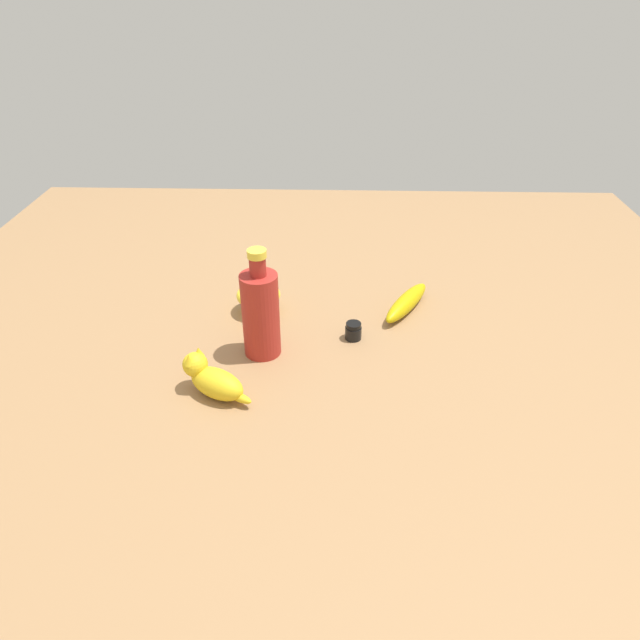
% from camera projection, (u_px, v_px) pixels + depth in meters
% --- Properties ---
extents(ground, '(2.00, 2.00, 0.00)m').
position_uv_depth(ground, '(320.00, 356.00, 1.20)').
color(ground, '#936D47').
extents(cat_figurine, '(0.11, 0.14, 0.09)m').
position_uv_depth(cat_figurine, '(212.00, 379.00, 1.08)').
color(cat_figurine, yellow).
rests_on(cat_figurine, ground).
extents(nail_polish_jar, '(0.04, 0.04, 0.04)m').
position_uv_depth(nail_polish_jar, '(353.00, 331.00, 1.25)').
color(nail_polish_jar, black).
rests_on(nail_polish_jar, ground).
extents(bottle_tall, '(0.08, 0.08, 0.24)m').
position_uv_depth(bottle_tall, '(261.00, 312.00, 1.16)').
color(bottle_tall, '#A22720').
rests_on(bottle_tall, ground).
extents(bowl, '(0.10, 0.10, 0.06)m').
position_uv_depth(bowl, '(259.00, 298.00, 1.33)').
color(bowl, yellow).
rests_on(bowl, ground).
extents(banana, '(0.19, 0.14, 0.04)m').
position_uv_depth(banana, '(407.00, 302.00, 1.34)').
color(banana, '#BAA20A').
rests_on(banana, ground).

